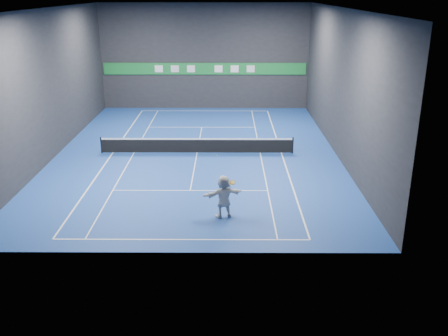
{
  "coord_description": "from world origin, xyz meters",
  "views": [
    {
      "loc": [
        1.94,
        -30.82,
        10.07
      ],
      "look_at": [
        1.8,
        -7.04,
        1.5
      ],
      "focal_mm": 40.0,
      "sensor_mm": 36.0,
      "label": 1
    }
  ],
  "objects_px": {
    "player": "(224,196)",
    "tennis_racket": "(232,183)",
    "tennis_ball": "(217,156)",
    "tennis_net": "(197,145)"
  },
  "relations": [
    {
      "from": "tennis_ball",
      "to": "tennis_racket",
      "type": "relative_size",
      "value": 0.12
    },
    {
      "from": "tennis_ball",
      "to": "tennis_racket",
      "type": "bearing_deg",
      "value": 7.89
    },
    {
      "from": "tennis_racket",
      "to": "tennis_ball",
      "type": "bearing_deg",
      "value": -172.11
    },
    {
      "from": "player",
      "to": "tennis_net",
      "type": "relative_size",
      "value": 0.16
    },
    {
      "from": "player",
      "to": "tennis_ball",
      "type": "xyz_separation_m",
      "value": [
        -0.3,
        -0.05,
        2.0
      ]
    },
    {
      "from": "tennis_ball",
      "to": "tennis_racket",
      "type": "distance_m",
      "value": 1.53
    },
    {
      "from": "player",
      "to": "tennis_racket",
      "type": "xyz_separation_m",
      "value": [
        0.39,
        0.05,
        0.64
      ]
    },
    {
      "from": "tennis_ball",
      "to": "tennis_net",
      "type": "distance_m",
      "value": 10.05
    },
    {
      "from": "player",
      "to": "tennis_ball",
      "type": "bearing_deg",
      "value": -10.02
    },
    {
      "from": "player",
      "to": "tennis_racket",
      "type": "height_order",
      "value": "player"
    }
  ]
}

